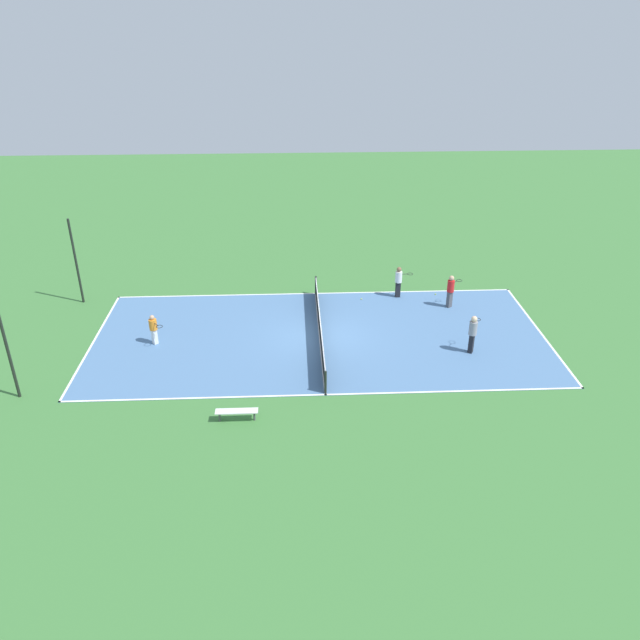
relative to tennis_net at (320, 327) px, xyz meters
The scene contains 12 objects.
ground_plane 0.55m from the tennis_net, ahead, with size 80.00×80.00×0.00m, color #3D7538.
court_surface 0.54m from the tennis_net, ahead, with size 9.85×21.22×0.02m.
tennis_net is the anchor object (origin of this frame).
bench 7.29m from the tennis_net, 151.87° to the left, with size 0.36×1.60×0.45m.
player_near_white 6.11m from the tennis_net, 45.75° to the right, with size 0.37×0.94×1.70m.
player_coach_red 7.43m from the tennis_net, 66.96° to the right, with size 0.80×0.96×1.74m.
player_baseline_gray 6.96m from the tennis_net, 104.81° to the right, with size 0.97×0.77×1.82m.
player_center_orange 7.65m from the tennis_net, 92.27° to the left, with size 0.93×0.86×1.45m.
tennis_ball_right_alley 7.82m from the tennis_net, 55.67° to the right, with size 0.07×0.07×0.07m, color #CCE033.
tennis_ball_left_sideline 4.67m from the tennis_net, 30.92° to the right, with size 0.07×0.07×0.07m, color #CCE033.
fence_post_back_left 13.16m from the tennis_net, 109.74° to the left, with size 0.12×0.12×4.56m.
fence_post_back_right 13.16m from the tennis_net, 70.26° to the left, with size 0.12×0.12×4.56m.
Camera 1 is at (-25.79, 1.20, 14.16)m, focal length 35.00 mm.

